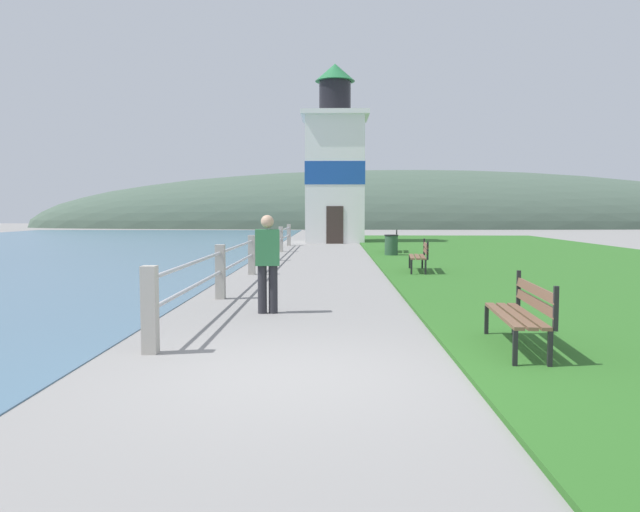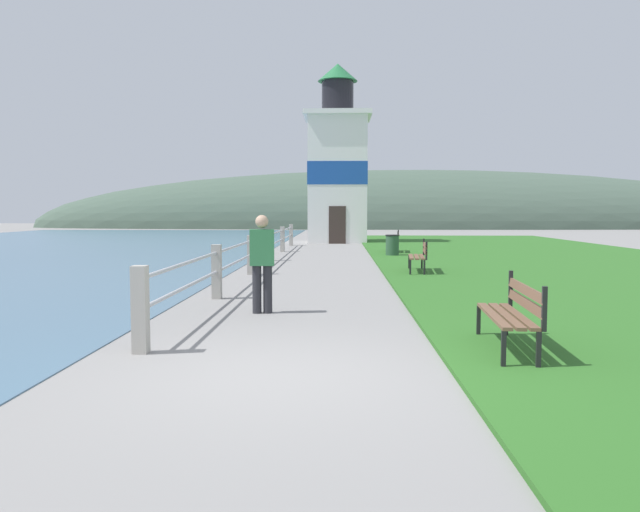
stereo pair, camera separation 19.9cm
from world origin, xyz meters
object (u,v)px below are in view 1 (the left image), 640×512
object	(u,v)px
park_bench_midway	(421,254)
lighthouse	(335,168)
park_bench_near	(523,310)
trash_bin	(391,246)
park_bench_far	(393,240)
person_strolling	(268,260)

from	to	relation	value
park_bench_midway	lighthouse	world-z (taller)	lighthouse
park_bench_near	trash_bin	size ratio (longest dim) A/B	2.21
park_bench_midway	lighthouse	distance (m)	17.88
park_bench_far	lighthouse	size ratio (longest dim) A/B	0.18
person_strolling	park_bench_midway	bearing A→B (deg)	-32.18
park_bench_midway	trash_bin	bearing A→B (deg)	-82.71
park_bench_midway	park_bench_near	bearing A→B (deg)	94.64
park_bench_far	trash_bin	size ratio (longest dim) A/B	2.12
park_bench_midway	person_strolling	distance (m)	7.74
lighthouse	park_bench_far	bearing A→B (deg)	-75.13
park_bench_near	person_strolling	world-z (taller)	person_strolling
trash_bin	park_bench_midway	bearing A→B (deg)	-88.03
lighthouse	trash_bin	xyz separation A→B (m)	(2.14, -10.94, -3.70)
park_bench_midway	person_strolling	bearing A→B (deg)	67.93
park_bench_far	person_strolling	bearing A→B (deg)	82.53
lighthouse	trash_bin	world-z (taller)	lighthouse
park_bench_near	lighthouse	world-z (taller)	lighthouse
park_bench_near	lighthouse	distance (m)	27.48
lighthouse	park_bench_near	bearing A→B (deg)	-85.28
park_bench_midway	trash_bin	xyz separation A→B (m)	(-0.22, 6.42, -0.11)
park_bench_near	lighthouse	bearing A→B (deg)	-81.34
park_bench_midway	person_strolling	size ratio (longest dim) A/B	1.09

